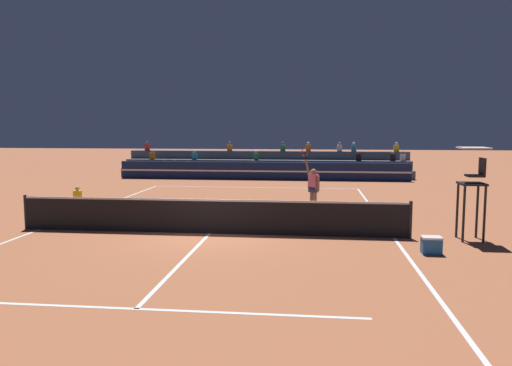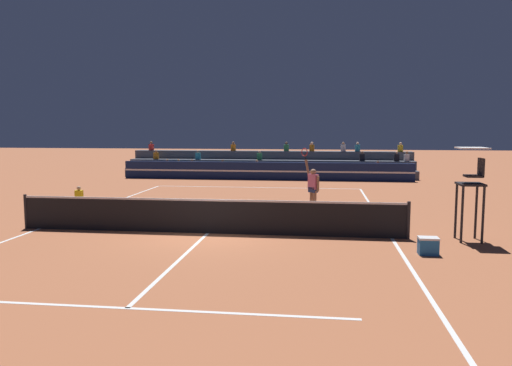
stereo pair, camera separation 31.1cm
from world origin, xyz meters
The scene contains 10 objects.
ground_plane centered at (0.00, 0.00, 0.00)m, with size 120.00×120.00×0.00m, color #AD603D.
court_lines centered at (0.00, 0.00, 0.00)m, with size 11.10×23.90×0.01m.
tennis_net centered at (0.00, 0.00, 0.54)m, with size 12.00×0.10×1.10m.
sponsor_banner_wall centered at (0.00, 15.91, 0.55)m, with size 18.00×0.26×1.10m.
bleacher_stand centered at (0.01, 18.45, 0.65)m, with size 18.83×2.85×2.28m.
umpire_chair centered at (7.66, 0.00, 1.72)m, with size 0.76×0.84×2.67m.
ball_kid_courtside centered at (-6.41, 4.46, 0.33)m, with size 0.30×0.36×0.84m.
tennis_player centered at (3.13, 3.75, 0.99)m, with size 0.72×0.69×2.50m.
tennis_ball centered at (-2.90, 3.81, 0.03)m, with size 0.07×0.07×0.07m, color #C6DB33.
equipment_cooler centered at (6.15, -1.79, 0.23)m, with size 0.50×0.38×0.45m.
Camera 2 is at (3.40, -14.68, 3.22)m, focal length 35.00 mm.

